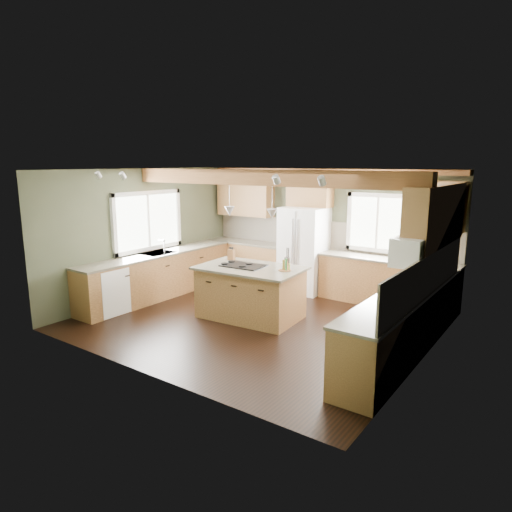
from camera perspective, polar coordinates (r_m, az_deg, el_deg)
The scene contains 37 objects.
floor at distance 8.04m, azimuth 0.19°, elevation -8.13°, with size 5.60×5.60×0.00m, color black.
ceiling at distance 7.57m, azimuth 0.21°, elevation 10.73°, with size 5.60×5.60×0.00m, color silver.
wall_back at distance 9.82m, azimuth 8.66°, elevation 3.19°, with size 5.60×5.60×0.00m, color #414833.
wall_left at distance 9.57m, azimuth -13.65°, elevation 2.78°, with size 5.00×5.00×0.00m, color #414833.
wall_right at distance 6.53m, azimuth 20.71°, elevation -1.68°, with size 5.00×5.00×0.00m, color #414833.
ceiling_beam at distance 7.65m, azimuth 0.64°, elevation 9.77°, with size 5.55×0.26×0.26m, color brown.
soffit_trim at distance 9.63m, azimuth 8.61°, elevation 10.44°, with size 5.55×0.20×0.10m, color brown.
backsplash_back at distance 9.82m, azimuth 8.60°, elevation 2.66°, with size 5.58×0.03×0.58m, color brown.
backsplash_right at distance 6.60m, azimuth 20.64°, elevation -2.34°, with size 0.03×3.70×0.58m, color brown.
base_cab_back_left at distance 10.64m, azimuth -0.84°, elevation -0.73°, with size 2.02×0.60×0.88m, color brown.
counter_back_left at distance 10.55m, azimuth -0.85°, elevation 1.71°, with size 2.06×0.64×0.04m, color #494236.
base_cab_back_right at distance 9.15m, azimuth 15.99°, elevation -3.25°, with size 2.62×0.60×0.88m, color brown.
counter_back_right at distance 9.04m, azimuth 16.15°, elevation -0.43°, with size 2.66×0.64×0.04m, color #494236.
base_cab_left at distance 9.55m, azimuth -11.99°, elevation -2.44°, with size 0.60×3.70×0.88m, color brown.
counter_left at distance 9.45m, azimuth -12.11°, elevation 0.27°, with size 0.64×3.74×0.04m, color #494236.
base_cab_right at distance 6.89m, azimuth 17.87°, elevation -8.27°, with size 0.60×3.70×0.88m, color brown.
counter_right at distance 6.75m, azimuth 18.12°, elevation -4.59°, with size 0.64×3.74×0.04m, color #494236.
upper_cab_back_left at distance 10.64m, azimuth -1.34°, elevation 7.49°, with size 1.40×0.35×0.90m, color brown.
upper_cab_over_fridge at distance 9.72m, azimuth 6.75°, elevation 8.20°, with size 0.96×0.35×0.70m, color brown.
upper_cab_right at distance 7.33m, azimuth 21.59°, elevation 4.80°, with size 0.35×2.20×0.90m, color brown.
upper_cab_back_corner at distance 8.79m, azimuth 21.82°, elevation 5.79°, with size 0.90×0.35×0.90m, color brown.
window_left at distance 9.55m, azimuth -13.42°, elevation 4.29°, with size 0.04×1.60×1.05m, color white.
window_back at distance 9.31m, azimuth 14.98°, elevation 4.03°, with size 1.10×0.04×1.00m, color white.
sink at distance 9.45m, azimuth -12.11°, elevation 0.30°, with size 0.50×0.65×0.03m, color #262628.
faucet at distance 9.29m, azimuth -11.39°, elevation 1.05°, with size 0.02×0.02×0.28m, color #B2B2B7.
dishwasher at distance 8.75m, azimuth -18.21°, elevation -4.13°, with size 0.60×0.60×0.84m, color white.
oven at distance 5.75m, azimuth 13.70°, elevation -12.18°, with size 0.60×0.72×0.84m, color white.
microwave at distance 6.49m, azimuth 18.88°, elevation 0.62°, with size 0.40×0.70×0.38m, color white.
pendant_left at distance 8.05m, azimuth -3.33°, elevation 5.64°, with size 0.18×0.18×0.16m, color #B2B2B7.
pendant_right at distance 7.61m, azimuth 2.02°, elevation 5.30°, with size 0.18×0.18×0.16m, color #B2B2B7.
refrigerator at distance 9.69m, azimuth 5.99°, elevation 0.76°, with size 0.90×0.74×1.80m, color white.
island at distance 8.11m, azimuth -0.70°, elevation -4.70°, with size 1.70×1.04×0.88m, color olive.
island_top at distance 7.99m, azimuth -0.71°, elevation -1.53°, with size 1.82×1.15×0.04m, color #494236.
cooktop at distance 8.05m, azimuth -1.57°, elevation -1.20°, with size 0.74×0.49×0.02m, color black.
knife_block at distance 8.55m, azimuth -3.10°, elevation 0.17°, with size 0.12×0.09×0.20m, color brown.
utensil_crock at distance 8.08m, azimuth 3.92°, elevation -0.71°, with size 0.11×0.11×0.15m, color #3E3932.
bottle_tray at distance 7.72m, azimuth 3.64°, elevation -1.10°, with size 0.22×0.22×0.20m, color brown, non-canonical shape.
Camera 1 is at (4.36, -6.18, 2.72)m, focal length 32.00 mm.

